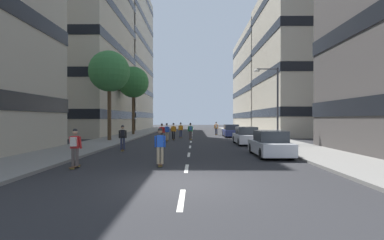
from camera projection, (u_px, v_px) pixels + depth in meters
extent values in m
plane|color=#28282B|center=(192.00, 138.00, 34.02)|extent=(144.02, 144.02, 0.00)
cube|color=gray|center=(129.00, 136.00, 37.09)|extent=(3.93, 66.01, 0.14)
cube|color=gray|center=(255.00, 136.00, 36.95)|extent=(3.93, 66.01, 0.14)
cube|color=silver|center=(182.00, 199.00, 8.02)|extent=(0.16, 2.20, 0.01)
cube|color=silver|center=(187.00, 168.00, 13.02)|extent=(0.16, 2.20, 0.01)
cube|color=silver|center=(189.00, 155.00, 18.02)|extent=(0.16, 2.20, 0.01)
cube|color=silver|center=(190.00, 147.00, 23.02)|extent=(0.16, 2.20, 0.01)
cube|color=silver|center=(191.00, 142.00, 28.02)|extent=(0.16, 2.20, 0.01)
cube|color=silver|center=(191.00, 138.00, 33.02)|extent=(0.16, 2.20, 0.01)
cube|color=silver|center=(192.00, 136.00, 38.02)|extent=(0.16, 2.20, 0.01)
cube|color=silver|center=(192.00, 134.00, 43.02)|extent=(0.16, 2.20, 0.01)
cube|color=silver|center=(192.00, 132.00, 48.02)|extent=(0.16, 2.20, 0.01)
cube|color=silver|center=(193.00, 131.00, 53.02)|extent=(0.16, 2.20, 0.01)
cube|color=silver|center=(193.00, 130.00, 58.02)|extent=(0.16, 2.20, 0.01)
cube|color=silver|center=(193.00, 129.00, 63.02)|extent=(0.16, 2.20, 0.01)
cube|color=#B2A893|center=(70.00, 5.00, 41.17)|extent=(14.50, 19.12, 36.55)
cube|color=black|center=(70.00, 115.00, 41.24)|extent=(14.62, 19.24, 1.10)
cube|color=black|center=(70.00, 83.00, 41.22)|extent=(14.62, 19.24, 1.10)
cube|color=black|center=(70.00, 50.00, 41.20)|extent=(14.62, 19.24, 1.10)
cube|color=black|center=(70.00, 18.00, 41.18)|extent=(14.62, 19.24, 1.10)
cube|color=#BCB29E|center=(111.00, 58.00, 61.03)|extent=(14.50, 22.25, 29.71)
cube|color=black|center=(111.00, 115.00, 61.08)|extent=(14.62, 22.37, 1.10)
cube|color=black|center=(111.00, 91.00, 61.06)|extent=(14.62, 22.37, 1.10)
cube|color=black|center=(111.00, 68.00, 61.04)|extent=(14.62, 22.37, 1.10)
cube|color=black|center=(111.00, 44.00, 61.01)|extent=(14.62, 22.37, 1.10)
cube|color=black|center=(111.00, 20.00, 60.99)|extent=(14.62, 22.37, 1.10)
cube|color=#BCB29E|center=(315.00, 63.00, 40.89)|extent=(14.50, 16.90, 20.14)
cube|color=black|center=(315.00, 113.00, 40.93)|extent=(14.62, 17.02, 1.10)
cube|color=black|center=(315.00, 77.00, 40.90)|extent=(14.62, 17.02, 1.10)
cube|color=black|center=(315.00, 41.00, 40.88)|extent=(14.62, 17.02, 1.10)
cube|color=black|center=(315.00, 5.00, 40.86)|extent=(14.62, 17.02, 1.10)
cube|color=#BCB29E|center=(276.00, 83.00, 60.74)|extent=(14.50, 23.74, 19.41)
cube|color=black|center=(275.00, 115.00, 60.77)|extent=(14.62, 23.86, 1.10)
cube|color=black|center=(275.00, 92.00, 60.75)|extent=(14.62, 23.86, 1.10)
cube|color=black|center=(276.00, 69.00, 60.73)|extent=(14.62, 23.86, 1.10)
cube|color=black|center=(276.00, 45.00, 60.70)|extent=(14.62, 23.86, 1.10)
cube|color=silver|center=(246.00, 138.00, 25.22)|extent=(1.80, 4.40, 0.70)
cube|color=#2D3338|center=(246.00, 131.00, 25.07)|extent=(1.60, 2.10, 0.64)
cylinder|color=black|center=(234.00, 139.00, 26.68)|extent=(0.22, 0.64, 0.64)
cylinder|color=black|center=(252.00, 139.00, 26.67)|extent=(0.22, 0.64, 0.64)
cylinder|color=black|center=(239.00, 142.00, 23.78)|extent=(0.22, 0.64, 0.64)
cylinder|color=black|center=(259.00, 142.00, 23.77)|extent=(0.22, 0.64, 0.64)
cube|color=navy|center=(231.00, 133.00, 35.69)|extent=(1.80, 4.40, 0.70)
cube|color=#2D3338|center=(231.00, 127.00, 35.54)|extent=(1.60, 2.10, 0.64)
cylinder|color=black|center=(223.00, 134.00, 37.15)|extent=(0.22, 0.64, 0.64)
cylinder|color=black|center=(236.00, 134.00, 37.14)|extent=(0.22, 0.64, 0.64)
cylinder|color=black|center=(226.00, 135.00, 34.25)|extent=(0.22, 0.64, 0.64)
cylinder|color=black|center=(239.00, 135.00, 34.24)|extent=(0.22, 0.64, 0.64)
cube|color=silver|center=(270.00, 147.00, 17.26)|extent=(1.80, 4.40, 0.70)
cube|color=#2D3338|center=(270.00, 136.00, 17.10)|extent=(1.60, 2.10, 0.64)
cylinder|color=black|center=(251.00, 148.00, 18.71)|extent=(0.22, 0.64, 0.64)
cylinder|color=black|center=(276.00, 148.00, 18.70)|extent=(0.22, 0.64, 0.64)
cylinder|color=black|center=(262.00, 154.00, 15.81)|extent=(0.22, 0.64, 0.64)
cylinder|color=black|center=(292.00, 154.00, 15.80)|extent=(0.22, 0.64, 0.64)
cylinder|color=#4C3823|center=(109.00, 113.00, 28.50)|extent=(0.36, 0.36, 5.31)
sphere|color=#387A3D|center=(109.00, 71.00, 28.48)|extent=(3.97, 3.97, 3.97)
cylinder|color=#4C3823|center=(133.00, 114.00, 39.59)|extent=(0.36, 0.36, 5.56)
sphere|color=#2D6B33|center=(133.00, 82.00, 39.57)|extent=(4.19, 4.19, 4.19)
cylinder|color=#3F3F44|center=(278.00, 105.00, 25.38)|extent=(0.16, 0.16, 6.50)
cylinder|color=#3F3F44|center=(267.00, 69.00, 25.37)|extent=(1.80, 0.10, 0.10)
ellipsoid|color=silver|center=(257.00, 71.00, 25.38)|extent=(0.50, 0.30, 0.24)
cube|color=brown|center=(167.00, 140.00, 29.02)|extent=(0.31, 0.92, 0.02)
cylinder|color=#D8BF4C|center=(167.00, 140.00, 29.34)|extent=(0.19, 0.09, 0.07)
cylinder|color=#D8BF4C|center=(167.00, 141.00, 28.71)|extent=(0.19, 0.09, 0.07)
cylinder|color=tan|center=(166.00, 136.00, 29.01)|extent=(0.16, 0.16, 0.80)
cylinder|color=tan|center=(168.00, 136.00, 29.03)|extent=(0.16, 0.16, 0.80)
cube|color=blue|center=(167.00, 129.00, 29.02)|extent=(0.34, 0.24, 0.55)
cylinder|color=blue|center=(165.00, 130.00, 29.04)|extent=(0.12, 0.24, 0.55)
cylinder|color=blue|center=(169.00, 130.00, 29.10)|extent=(0.12, 0.24, 0.55)
sphere|color=beige|center=(167.00, 125.00, 29.04)|extent=(0.22, 0.22, 0.22)
sphere|color=black|center=(167.00, 124.00, 29.04)|extent=(0.21, 0.21, 0.21)
cube|color=brown|center=(181.00, 137.00, 34.15)|extent=(0.33, 0.92, 0.02)
cylinder|color=#D8BF4C|center=(180.00, 137.00, 34.46)|extent=(0.19, 0.09, 0.07)
cylinder|color=#D8BF4C|center=(181.00, 138.00, 33.83)|extent=(0.19, 0.09, 0.07)
cylinder|color=#2D334C|center=(180.00, 133.00, 34.13)|extent=(0.16, 0.16, 0.80)
cylinder|color=#2D334C|center=(181.00, 133.00, 34.16)|extent=(0.16, 0.16, 0.80)
cube|color=orange|center=(181.00, 128.00, 34.14)|extent=(0.35, 0.24, 0.55)
cylinder|color=orange|center=(179.00, 128.00, 34.16)|extent=(0.12, 0.24, 0.55)
cylinder|color=orange|center=(183.00, 128.00, 34.22)|extent=(0.12, 0.24, 0.55)
sphere|color=beige|center=(181.00, 124.00, 34.16)|extent=(0.22, 0.22, 0.22)
sphere|color=black|center=(181.00, 123.00, 34.16)|extent=(0.21, 0.21, 0.21)
cube|color=brown|center=(173.00, 139.00, 30.74)|extent=(0.24, 0.91, 0.02)
cylinder|color=#D8BF4C|center=(174.00, 139.00, 31.06)|extent=(0.18, 0.08, 0.07)
cylinder|color=#D8BF4C|center=(173.00, 140.00, 30.42)|extent=(0.18, 0.08, 0.07)
cylinder|color=black|center=(173.00, 135.00, 30.74)|extent=(0.15, 0.15, 0.80)
cylinder|color=black|center=(174.00, 135.00, 30.74)|extent=(0.15, 0.15, 0.80)
cube|color=orange|center=(173.00, 129.00, 30.74)|extent=(0.33, 0.21, 0.55)
cylinder|color=orange|center=(171.00, 129.00, 30.78)|extent=(0.10, 0.23, 0.55)
cylinder|color=orange|center=(176.00, 129.00, 30.79)|extent=(0.10, 0.23, 0.55)
sphere|color=tan|center=(173.00, 124.00, 30.75)|extent=(0.22, 0.22, 0.22)
sphere|color=black|center=(173.00, 124.00, 30.75)|extent=(0.21, 0.21, 0.21)
cube|color=brown|center=(162.00, 141.00, 27.62)|extent=(0.38, 0.92, 0.02)
cylinder|color=#D8BF4C|center=(163.00, 142.00, 27.94)|extent=(0.19, 0.10, 0.07)
cylinder|color=#D8BF4C|center=(161.00, 142.00, 27.31)|extent=(0.19, 0.10, 0.07)
cylinder|color=#594C47|center=(161.00, 137.00, 27.64)|extent=(0.17, 0.17, 0.80)
cylinder|color=#594C47|center=(163.00, 137.00, 27.60)|extent=(0.17, 0.17, 0.80)
cube|color=red|center=(162.00, 130.00, 27.62)|extent=(0.35, 0.26, 0.55)
cylinder|color=red|center=(160.00, 130.00, 27.72)|extent=(0.13, 0.24, 0.55)
cylinder|color=red|center=(164.00, 130.00, 27.62)|extent=(0.13, 0.24, 0.55)
sphere|color=#997051|center=(162.00, 125.00, 27.64)|extent=(0.22, 0.22, 0.22)
sphere|color=black|center=(162.00, 124.00, 27.64)|extent=(0.21, 0.21, 0.21)
cube|color=#A52626|center=(161.00, 130.00, 27.44)|extent=(0.29, 0.21, 0.40)
cube|color=brown|center=(216.00, 134.00, 40.10)|extent=(0.30, 0.92, 0.02)
cylinder|color=#D8BF4C|center=(216.00, 134.00, 40.42)|extent=(0.19, 0.09, 0.07)
cylinder|color=#D8BF4C|center=(217.00, 135.00, 39.78)|extent=(0.19, 0.09, 0.07)
cylinder|color=#2D334C|center=(216.00, 131.00, 40.09)|extent=(0.15, 0.15, 0.80)
cylinder|color=#2D334C|center=(217.00, 131.00, 40.11)|extent=(0.15, 0.15, 0.80)
cube|color=orange|center=(216.00, 126.00, 40.10)|extent=(0.34, 0.23, 0.55)
cylinder|color=orange|center=(215.00, 127.00, 40.13)|extent=(0.11, 0.24, 0.55)
cylinder|color=orange|center=(218.00, 127.00, 40.17)|extent=(0.11, 0.24, 0.55)
sphere|color=beige|center=(216.00, 123.00, 40.11)|extent=(0.22, 0.22, 0.22)
sphere|color=black|center=(216.00, 123.00, 40.11)|extent=(0.21, 0.21, 0.21)
cube|color=beige|center=(216.00, 126.00, 39.92)|extent=(0.28, 0.19, 0.40)
cube|color=brown|center=(160.00, 164.00, 13.72)|extent=(0.32, 0.92, 0.02)
cylinder|color=#D8BF4C|center=(160.00, 164.00, 14.03)|extent=(0.19, 0.09, 0.07)
cylinder|color=#D8BF4C|center=(160.00, 166.00, 13.40)|extent=(0.19, 0.09, 0.07)
cylinder|color=tan|center=(158.00, 155.00, 13.70)|extent=(0.16, 0.16, 0.80)
cylinder|color=tan|center=(162.00, 155.00, 13.72)|extent=(0.16, 0.16, 0.80)
cube|color=blue|center=(160.00, 141.00, 13.71)|extent=(0.34, 0.24, 0.55)
cylinder|color=blue|center=(155.00, 142.00, 13.73)|extent=(0.12, 0.24, 0.55)
cylinder|color=blue|center=(165.00, 141.00, 13.79)|extent=(0.12, 0.24, 0.55)
sphere|color=#997051|center=(160.00, 131.00, 13.73)|extent=(0.22, 0.22, 0.22)
sphere|color=black|center=(160.00, 130.00, 13.73)|extent=(0.21, 0.21, 0.21)
cube|color=brown|center=(75.00, 166.00, 13.08)|extent=(0.21, 0.90, 0.02)
cylinder|color=#D8BF4C|center=(78.00, 166.00, 13.40)|extent=(0.18, 0.07, 0.07)
cylinder|color=#D8BF4C|center=(72.00, 169.00, 12.76)|extent=(0.18, 0.07, 0.07)
cylinder|color=#594C47|center=(73.00, 157.00, 13.07)|extent=(0.14, 0.14, 0.80)
cylinder|color=#594C47|center=(77.00, 157.00, 13.07)|extent=(0.14, 0.14, 0.80)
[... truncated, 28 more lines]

